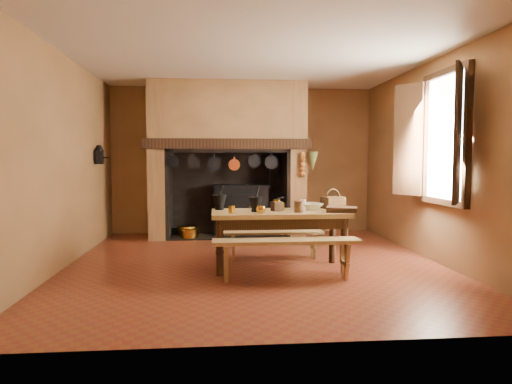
{
  "coord_description": "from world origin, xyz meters",
  "views": [
    {
      "loc": [
        -0.53,
        -6.12,
        1.4
      ],
      "look_at": [
        0.05,
        0.3,
        0.95
      ],
      "focal_mm": 32.0,
      "sensor_mm": 36.0,
      "label": 1
    }
  ],
  "objects_px": {
    "bench_front": "(286,250)",
    "coffee_grinder": "(277,205)",
    "wicker_basket": "(333,202)",
    "mixing_bowl": "(309,206)",
    "iron_range": "(241,209)",
    "work_table": "(279,220)"
  },
  "relations": [
    {
      "from": "iron_range",
      "to": "coffee_grinder",
      "type": "bearing_deg",
      "value": -83.83
    },
    {
      "from": "mixing_bowl",
      "to": "bench_front",
      "type": "bearing_deg",
      "value": -119.89
    },
    {
      "from": "mixing_bowl",
      "to": "work_table",
      "type": "bearing_deg",
      "value": -160.56
    },
    {
      "from": "iron_range",
      "to": "mixing_bowl",
      "type": "height_order",
      "value": "iron_range"
    },
    {
      "from": "iron_range",
      "to": "mixing_bowl",
      "type": "bearing_deg",
      "value": -74.29
    },
    {
      "from": "iron_range",
      "to": "mixing_bowl",
      "type": "xyz_separation_m",
      "value": [
        0.75,
        -2.65,
        0.31
      ]
    },
    {
      "from": "work_table",
      "to": "wicker_basket",
      "type": "bearing_deg",
      "value": 19.31
    },
    {
      "from": "mixing_bowl",
      "to": "wicker_basket",
      "type": "bearing_deg",
      "value": 19.16
    },
    {
      "from": "iron_range",
      "to": "bench_front",
      "type": "distance_m",
      "value": 3.39
    },
    {
      "from": "bench_front",
      "to": "coffee_grinder",
      "type": "bearing_deg",
      "value": 93.19
    },
    {
      "from": "work_table",
      "to": "coffee_grinder",
      "type": "height_order",
      "value": "coffee_grinder"
    },
    {
      "from": "bench_front",
      "to": "iron_range",
      "type": "bearing_deg",
      "value": 95.65
    },
    {
      "from": "bench_front",
      "to": "coffee_grinder",
      "type": "distance_m",
      "value": 0.75
    },
    {
      "from": "iron_range",
      "to": "bench_front",
      "type": "xyz_separation_m",
      "value": [
        0.33,
        -3.37,
        -0.12
      ]
    },
    {
      "from": "bench_front",
      "to": "wicker_basket",
      "type": "height_order",
      "value": "wicker_basket"
    },
    {
      "from": "bench_front",
      "to": "mixing_bowl",
      "type": "xyz_separation_m",
      "value": [
        0.41,
        0.72,
        0.43
      ]
    },
    {
      "from": "work_table",
      "to": "bench_front",
      "type": "height_order",
      "value": "work_table"
    },
    {
      "from": "wicker_basket",
      "to": "bench_front",
      "type": "bearing_deg",
      "value": -153.9
    },
    {
      "from": "wicker_basket",
      "to": "mixing_bowl",
      "type": "bearing_deg",
      "value": 177.64
    },
    {
      "from": "mixing_bowl",
      "to": "wicker_basket",
      "type": "xyz_separation_m",
      "value": [
        0.35,
        0.12,
        0.04
      ]
    },
    {
      "from": "iron_range",
      "to": "coffee_grinder",
      "type": "xyz_separation_m",
      "value": [
        0.3,
        -2.77,
        0.34
      ]
    },
    {
      "from": "work_table",
      "to": "wicker_basket",
      "type": "relative_size",
      "value": 5.16
    }
  ]
}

